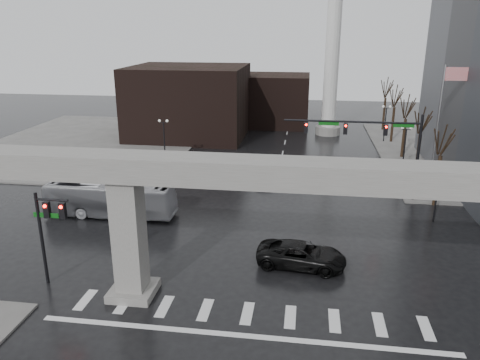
{
  "coord_description": "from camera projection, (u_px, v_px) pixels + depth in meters",
  "views": [
    {
      "loc": [
        2.79,
        -23.35,
        15.3
      ],
      "look_at": [
        -1.86,
        9.07,
        4.5
      ],
      "focal_mm": 35.0,
      "sensor_mm": 36.0,
      "label": 1
    }
  ],
  "objects": [
    {
      "name": "tree_right_0",
      "position": [
        438.0,
        175.0,
        41.22
      ],
      "size": [
        1.09,
        1.58,
        7.5
      ],
      "color": "black",
      "rests_on": "ground"
    },
    {
      "name": "flagpole_assembly",
      "position": [
        442.0,
        114.0,
        43.37
      ],
      "size": [
        2.06,
        0.12,
        12.0
      ],
      "color": "silver",
      "rests_on": "ground"
    },
    {
      "name": "city_bus",
      "position": [
        110.0,
        198.0,
        39.25
      ],
      "size": [
        11.03,
        2.64,
        3.07
      ],
      "primitive_type": "imported",
      "rotation": [
        0.0,
        0.0,
        1.57
      ],
      "color": "#AFAFB4",
      "rests_on": "ground"
    },
    {
      "name": "lamp_left_1",
      "position": [
        164.0,
        133.0,
        54.17
      ],
      "size": [
        1.22,
        0.32,
        5.11
      ],
      "color": "black",
      "rests_on": "ground"
    },
    {
      "name": "lamp_left_0",
      "position": [
        117.0,
        168.0,
        41.01
      ],
      "size": [
        1.22,
        0.32,
        5.11
      ],
      "color": "black",
      "rests_on": "ground"
    },
    {
      "name": "signal_left_pole",
      "position": [
        48.0,
        223.0,
        27.96
      ],
      "size": [
        2.3,
        0.3,
        6.0
      ],
      "color": "black",
      "rests_on": "ground"
    },
    {
      "name": "ground",
      "position": [
        250.0,
        303.0,
        27.11
      ],
      "size": [
        160.0,
        160.0,
        0.0
      ],
      "primitive_type": "plane",
      "color": "black",
      "rests_on": "ground"
    },
    {
      "name": "far_car",
      "position": [
        265.0,
        172.0,
        48.87
      ],
      "size": [
        2.15,
        4.86,
        1.63
      ],
      "primitive_type": "imported",
      "rotation": [
        0.0,
        0.0,
        0.05
      ],
      "color": "black",
      "rests_on": "ground"
    },
    {
      "name": "sidewalk_nw",
      "position": [
        95.0,
        142.0,
        64.44
      ],
      "size": [
        28.0,
        36.0,
        0.15
      ],
      "primitive_type": "cube",
      "color": "slate",
      "rests_on": "ground"
    },
    {
      "name": "lamp_right_2",
      "position": [
        386.0,
        117.0,
        63.69
      ],
      "size": [
        1.22,
        0.32,
        5.11
      ],
      "color": "black",
      "rests_on": "ground"
    },
    {
      "name": "building_far_left",
      "position": [
        189.0,
        102.0,
        66.92
      ],
      "size": [
        16.0,
        14.0,
        10.0
      ],
      "primitive_type": "cube",
      "color": "black",
      "rests_on": "ground"
    },
    {
      "name": "lamp_right_0",
      "position": [
        439.0,
        182.0,
        37.37
      ],
      "size": [
        1.22,
        0.32,
        5.11
      ],
      "color": "black",
      "rests_on": "ground"
    },
    {
      "name": "elevated_guideway",
      "position": [
        274.0,
        193.0,
        24.79
      ],
      "size": [
        48.0,
        2.6,
        8.7
      ],
      "color": "gray",
      "rests_on": "ground"
    },
    {
      "name": "tree_right_3",
      "position": [
        393.0,
        121.0,
        63.72
      ],
      "size": [
        1.11,
        1.66,
        8.02
      ],
      "color": "black",
      "rests_on": "ground"
    },
    {
      "name": "signal_mast_arm",
      "position": [
        376.0,
        138.0,
        41.75
      ],
      "size": [
        12.12,
        0.43,
        8.0
      ],
      "color": "black",
      "rests_on": "ground"
    },
    {
      "name": "tree_right_4",
      "position": [
        384.0,
        111.0,
        71.22
      ],
      "size": [
        1.12,
        1.69,
        8.19
      ],
      "color": "black",
      "rests_on": "ground"
    },
    {
      "name": "smokestack",
      "position": [
        333.0,
        41.0,
        65.37
      ],
      "size": [
        3.6,
        3.6,
        30.0
      ],
      "color": "silver",
      "rests_on": "ground"
    },
    {
      "name": "tree_right_1",
      "position": [
        419.0,
        152.0,
        48.72
      ],
      "size": [
        1.09,
        1.61,
        7.67
      ],
      "color": "black",
      "rests_on": "ground"
    },
    {
      "name": "building_far_mid",
      "position": [
        277.0,
        100.0,
        75.01
      ],
      "size": [
        10.0,
        10.0,
        8.0
      ],
      "primitive_type": "cube",
      "color": "black",
      "rests_on": "ground"
    },
    {
      "name": "lamp_left_2",
      "position": [
        193.0,
        112.0,
        67.33
      ],
      "size": [
        1.22,
        0.32,
        5.11
      ],
      "color": "black",
      "rests_on": "ground"
    },
    {
      "name": "lamp_right_1",
      "position": [
        405.0,
        141.0,
        50.53
      ],
      "size": [
        1.22,
        0.32,
        5.11
      ],
      "color": "black",
      "rests_on": "ground"
    },
    {
      "name": "tree_right_2",
      "position": [
        404.0,
        134.0,
        56.22
      ],
      "size": [
        1.1,
        1.63,
        7.85
      ],
      "color": "black",
      "rests_on": "ground"
    },
    {
      "name": "pickup_truck",
      "position": [
        301.0,
        255.0,
        31.08
      ],
      "size": [
        6.15,
        3.31,
        1.64
      ],
      "primitive_type": "imported",
      "rotation": [
        0.0,
        0.0,
        1.47
      ],
      "color": "black",
      "rests_on": "ground"
    }
  ]
}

